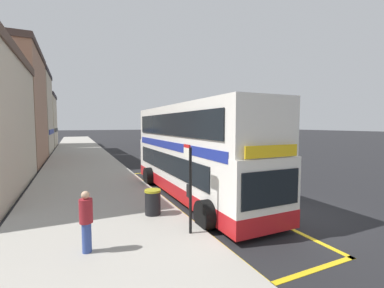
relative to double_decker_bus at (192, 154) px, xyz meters
The scene contains 11 objects.
ground_plane 28.09m from the double_decker_bus, 84.97° to the left, with size 260.00×260.00×0.00m, color black.
pavement_near 28.34m from the double_decker_bus, 99.25° to the left, with size 6.00×76.00×0.14m, color #A39E93.
double_decker_bus is the anchor object (origin of this frame).
bus_bay_markings 2.08m from the double_decker_bus, 110.27° to the right, with size 2.89×14.13×0.01m.
bus_stop_sign 4.76m from the double_decker_bus, 115.79° to the right, with size 0.09×0.51×2.74m.
terrace_far 28.65m from the double_decker_bus, 116.56° to the left, with size 10.19×8.62×10.93m.
terrace_mid 37.74m from the double_decker_bus, 110.25° to the left, with size 10.81×9.08×9.16m.
parked_car_teal_ahead 11.65m from the double_decker_bus, 61.34° to the left, with size 2.09×4.20×1.62m.
parked_car_black_across 32.51m from the double_decker_bus, 76.85° to the left, with size 2.09×4.20×1.62m.
pedestrian_waiting_near_sign 6.70m from the double_decker_bus, 139.56° to the right, with size 0.34×0.34×1.64m.
litter_bin 3.75m from the double_decker_bus, 139.95° to the right, with size 0.61×0.61×0.94m.
Camera 1 is at (-7.73, -7.32, 3.51)m, focal length 24.14 mm.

